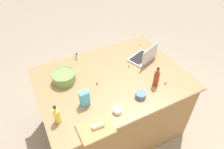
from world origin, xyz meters
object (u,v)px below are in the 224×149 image
(mixing_bowl_large, at_px, (64,77))
(cutting_board, at_px, (96,129))
(butter_stick_left, at_px, (98,126))
(candy_bag, at_px, (85,99))
(ramekin_small, at_px, (141,95))
(ramekin_medium, at_px, (118,110))
(kitchen_timer, at_px, (77,56))
(laptop, at_px, (144,57))
(bottle_soy, at_px, (156,78))
(bottle_oil, at_px, (57,116))

(mixing_bowl_large, relative_size, cutting_board, 0.85)
(butter_stick_left, height_order, candy_bag, candy_bag)
(ramekin_small, bearing_deg, ramekin_medium, 11.28)
(kitchen_timer, bearing_deg, laptop, 150.73)
(laptop, bearing_deg, candy_bag, 20.23)
(bottle_soy, relative_size, ramekin_medium, 2.69)
(bottle_oil, bearing_deg, candy_bag, -166.22)
(kitchen_timer, bearing_deg, butter_stick_left, 80.23)
(butter_stick_left, bearing_deg, candy_bag, -89.57)
(ramekin_small, height_order, kitchen_timer, kitchen_timer)
(candy_bag, bearing_deg, cutting_board, 85.42)
(bottle_soy, relative_size, cutting_board, 0.78)
(bottle_oil, xyz_separation_m, ramekin_medium, (-0.53, 0.15, -0.06))
(bottle_oil, relative_size, candy_bag, 1.18)
(bottle_oil, relative_size, kitchen_timer, 2.61)
(bottle_oil, distance_m, kitchen_timer, 0.94)
(cutting_board, xyz_separation_m, candy_bag, (-0.02, -0.30, 0.08))
(ramekin_small, height_order, ramekin_medium, ramekin_small)
(cutting_board, distance_m, ramekin_small, 0.58)
(cutting_board, height_order, kitchen_timer, kitchen_timer)
(butter_stick_left, relative_size, ramekin_medium, 1.26)
(laptop, relative_size, ramekin_medium, 4.20)
(bottle_oil, xyz_separation_m, candy_bag, (-0.29, -0.07, 0.00))
(bottle_soy, distance_m, butter_stick_left, 0.80)
(bottle_soy, height_order, ramekin_small, bottle_soy)
(mixing_bowl_large, xyz_separation_m, butter_stick_left, (-0.08, 0.72, -0.02))
(ramekin_medium, bearing_deg, laptop, -140.22)
(butter_stick_left, bearing_deg, bottle_soy, -164.45)
(butter_stick_left, height_order, ramekin_medium, butter_stick_left)
(bottle_oil, distance_m, butter_stick_left, 0.38)
(kitchen_timer, bearing_deg, bottle_oil, 59.83)
(bottle_soy, height_order, butter_stick_left, bottle_soy)
(bottle_oil, height_order, ramekin_small, bottle_oil)
(ramekin_medium, bearing_deg, candy_bag, -43.24)
(laptop, xyz_separation_m, ramekin_small, (0.37, 0.50, -0.02))
(cutting_board, bearing_deg, candy_bag, -94.58)
(bottle_oil, height_order, ramekin_medium, bottle_oil)
(bottle_soy, xyz_separation_m, bottle_oil, (1.06, -0.02, -0.01))
(cutting_board, relative_size, candy_bag, 1.78)
(bottle_oil, height_order, candy_bag, bottle_oil)
(bottle_soy, distance_m, candy_bag, 0.78)
(bottle_soy, bearing_deg, mixing_bowl_large, -30.74)
(ramekin_small, bearing_deg, laptop, -126.74)
(cutting_board, bearing_deg, mixing_bowl_large, -85.67)
(ramekin_medium, bearing_deg, mixing_bowl_large, -63.64)
(bottle_soy, distance_m, ramekin_medium, 0.55)
(ramekin_small, bearing_deg, bottle_oil, -6.43)
(bottle_soy, bearing_deg, ramekin_small, 17.35)
(kitchen_timer, bearing_deg, cutting_board, 78.82)
(mixing_bowl_large, distance_m, candy_bag, 0.42)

